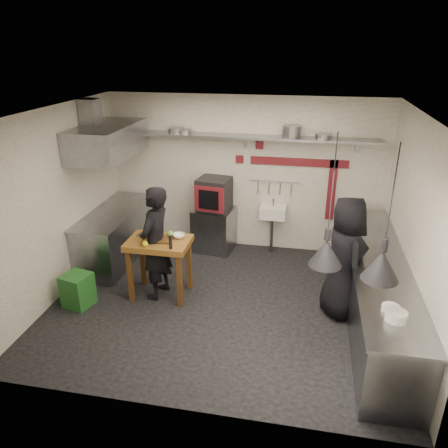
% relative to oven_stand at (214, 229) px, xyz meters
% --- Properties ---
extents(floor, '(5.00, 5.00, 0.00)m').
position_rel_oven_stand_xyz_m(floor, '(0.52, -1.80, -0.40)').
color(floor, black).
rests_on(floor, ground).
extents(ceiling, '(5.00, 5.00, 0.00)m').
position_rel_oven_stand_xyz_m(ceiling, '(0.52, -1.80, 2.40)').
color(ceiling, beige).
rests_on(ceiling, floor).
extents(wall_back, '(5.00, 0.04, 2.80)m').
position_rel_oven_stand_xyz_m(wall_back, '(0.52, 0.30, 1.00)').
color(wall_back, silver).
rests_on(wall_back, floor).
extents(wall_front, '(5.00, 0.04, 2.80)m').
position_rel_oven_stand_xyz_m(wall_front, '(0.52, -3.90, 1.00)').
color(wall_front, silver).
rests_on(wall_front, floor).
extents(wall_left, '(0.04, 4.20, 2.80)m').
position_rel_oven_stand_xyz_m(wall_left, '(-1.98, -1.80, 1.00)').
color(wall_left, silver).
rests_on(wall_left, floor).
extents(wall_right, '(0.04, 4.20, 2.80)m').
position_rel_oven_stand_xyz_m(wall_right, '(3.02, -1.80, 1.00)').
color(wall_right, silver).
rests_on(wall_right, floor).
extents(red_band_horiz, '(1.70, 0.02, 0.14)m').
position_rel_oven_stand_xyz_m(red_band_horiz, '(1.47, 0.28, 1.28)').
color(red_band_horiz, maroon).
rests_on(red_band_horiz, wall_back).
extents(red_band_vert, '(0.14, 0.02, 1.10)m').
position_rel_oven_stand_xyz_m(red_band_vert, '(2.07, 0.28, 0.80)').
color(red_band_vert, maroon).
rests_on(red_band_vert, wall_back).
extents(red_tile_a, '(0.14, 0.02, 0.14)m').
position_rel_oven_stand_xyz_m(red_tile_a, '(0.77, 0.28, 1.55)').
color(red_tile_a, maroon).
rests_on(red_tile_a, wall_back).
extents(red_tile_b, '(0.14, 0.02, 0.14)m').
position_rel_oven_stand_xyz_m(red_tile_b, '(0.42, 0.28, 1.28)').
color(red_tile_b, maroon).
rests_on(red_tile_b, wall_back).
extents(back_shelf, '(4.60, 0.34, 0.04)m').
position_rel_oven_stand_xyz_m(back_shelf, '(0.52, 0.12, 1.72)').
color(back_shelf, slate).
rests_on(back_shelf, wall_back).
extents(shelf_bracket_left, '(0.04, 0.06, 0.24)m').
position_rel_oven_stand_xyz_m(shelf_bracket_left, '(-1.38, 0.27, 1.62)').
color(shelf_bracket_left, slate).
rests_on(shelf_bracket_left, wall_back).
extents(shelf_bracket_mid, '(0.04, 0.06, 0.24)m').
position_rel_oven_stand_xyz_m(shelf_bracket_mid, '(0.52, 0.27, 1.62)').
color(shelf_bracket_mid, slate).
rests_on(shelf_bracket_mid, wall_back).
extents(shelf_bracket_right, '(0.04, 0.06, 0.24)m').
position_rel_oven_stand_xyz_m(shelf_bracket_right, '(2.42, 0.27, 1.62)').
color(shelf_bracket_right, slate).
rests_on(shelf_bracket_right, wall_back).
extents(pan_far_left, '(0.36, 0.36, 0.09)m').
position_rel_oven_stand_xyz_m(pan_far_left, '(-0.69, 0.12, 1.79)').
color(pan_far_left, slate).
rests_on(pan_far_left, back_shelf).
extents(pan_mid_left, '(0.34, 0.34, 0.07)m').
position_rel_oven_stand_xyz_m(pan_mid_left, '(-0.55, 0.12, 1.78)').
color(pan_mid_left, slate).
rests_on(pan_mid_left, back_shelf).
extents(stock_pot, '(0.33, 0.33, 0.20)m').
position_rel_oven_stand_xyz_m(stock_pot, '(1.32, 0.12, 1.84)').
color(stock_pot, slate).
rests_on(stock_pot, back_shelf).
extents(pan_right, '(0.30, 0.30, 0.08)m').
position_rel_oven_stand_xyz_m(pan_right, '(1.84, 0.12, 1.78)').
color(pan_right, slate).
rests_on(pan_right, back_shelf).
extents(oven_stand, '(0.78, 0.73, 0.80)m').
position_rel_oven_stand_xyz_m(oven_stand, '(0.00, 0.00, 0.00)').
color(oven_stand, slate).
rests_on(oven_stand, floor).
extents(combi_oven, '(0.62, 0.59, 0.58)m').
position_rel_oven_stand_xyz_m(combi_oven, '(0.00, 0.01, 0.69)').
color(combi_oven, black).
rests_on(combi_oven, oven_stand).
extents(oven_door, '(0.55, 0.12, 0.46)m').
position_rel_oven_stand_xyz_m(oven_door, '(-0.02, -0.30, 0.69)').
color(oven_door, maroon).
rests_on(oven_door, combi_oven).
extents(oven_glass, '(0.36, 0.07, 0.34)m').
position_rel_oven_stand_xyz_m(oven_glass, '(-0.02, -0.33, 0.69)').
color(oven_glass, black).
rests_on(oven_glass, oven_door).
extents(hand_sink, '(0.46, 0.34, 0.22)m').
position_rel_oven_stand_xyz_m(hand_sink, '(1.07, 0.12, 0.38)').
color(hand_sink, silver).
rests_on(hand_sink, wall_back).
extents(sink_tap, '(0.03, 0.03, 0.14)m').
position_rel_oven_stand_xyz_m(sink_tap, '(1.07, 0.12, 0.56)').
color(sink_tap, slate).
rests_on(sink_tap, hand_sink).
extents(sink_drain, '(0.06, 0.06, 0.66)m').
position_rel_oven_stand_xyz_m(sink_drain, '(1.07, 0.08, -0.06)').
color(sink_drain, slate).
rests_on(sink_drain, floor).
extents(utensil_rail, '(0.90, 0.02, 0.02)m').
position_rel_oven_stand_xyz_m(utensil_rail, '(1.07, 0.26, 0.92)').
color(utensil_rail, slate).
rests_on(utensil_rail, wall_back).
extents(counter_right, '(0.70, 3.80, 0.90)m').
position_rel_oven_stand_xyz_m(counter_right, '(2.67, -1.80, 0.05)').
color(counter_right, slate).
rests_on(counter_right, floor).
extents(counter_right_top, '(0.76, 3.90, 0.03)m').
position_rel_oven_stand_xyz_m(counter_right_top, '(2.67, -1.80, 0.52)').
color(counter_right_top, slate).
rests_on(counter_right_top, counter_right).
extents(plate_stack, '(0.24, 0.24, 0.11)m').
position_rel_oven_stand_xyz_m(plate_stack, '(2.64, -3.19, 0.59)').
color(plate_stack, silver).
rests_on(plate_stack, counter_right_top).
extents(small_bowl_right, '(0.21, 0.21, 0.05)m').
position_rel_oven_stand_xyz_m(small_bowl_right, '(2.62, -3.00, 0.56)').
color(small_bowl_right, silver).
rests_on(small_bowl_right, counter_right_top).
extents(counter_left, '(0.70, 1.90, 0.90)m').
position_rel_oven_stand_xyz_m(counter_left, '(-1.63, -0.75, 0.05)').
color(counter_left, slate).
rests_on(counter_left, floor).
extents(counter_left_top, '(0.76, 2.00, 0.03)m').
position_rel_oven_stand_xyz_m(counter_left_top, '(-1.63, -0.75, 0.52)').
color(counter_left_top, slate).
rests_on(counter_left_top, counter_left).
extents(extractor_hood, '(0.78, 1.60, 0.50)m').
position_rel_oven_stand_xyz_m(extractor_hood, '(-1.58, -0.75, 1.75)').
color(extractor_hood, slate).
rests_on(extractor_hood, ceiling).
extents(hood_duct, '(0.28, 0.28, 0.50)m').
position_rel_oven_stand_xyz_m(hood_duct, '(-1.83, -0.75, 2.15)').
color(hood_duct, slate).
rests_on(hood_duct, ceiling).
extents(green_bin, '(0.45, 0.45, 0.50)m').
position_rel_oven_stand_xyz_m(green_bin, '(-1.57, -2.25, -0.15)').
color(green_bin, '#1D571E').
rests_on(green_bin, floor).
extents(prep_table, '(0.92, 0.64, 0.92)m').
position_rel_oven_stand_xyz_m(prep_table, '(-0.46, -1.73, 0.06)').
color(prep_table, brown).
rests_on(prep_table, floor).
extents(cutting_board, '(0.34, 0.25, 0.02)m').
position_rel_oven_stand_xyz_m(cutting_board, '(-0.43, -1.74, 0.53)').
color(cutting_board, '#503014').
rests_on(cutting_board, prep_table).
extents(pepper_mill, '(0.06, 0.06, 0.20)m').
position_rel_oven_stand_xyz_m(pepper_mill, '(-0.20, -1.97, 0.62)').
color(pepper_mill, black).
rests_on(pepper_mill, prep_table).
extents(lemon_a, '(0.08, 0.08, 0.07)m').
position_rel_oven_stand_xyz_m(lemon_a, '(-0.59, -1.95, 0.56)').
color(lemon_a, yellow).
rests_on(lemon_a, prep_table).
extents(lemon_b, '(0.09, 0.09, 0.08)m').
position_rel_oven_stand_xyz_m(lemon_b, '(-0.58, -1.97, 0.56)').
color(lemon_b, yellow).
rests_on(lemon_b, prep_table).
extents(veg_ball, '(0.11, 0.11, 0.11)m').
position_rel_oven_stand_xyz_m(veg_ball, '(-0.32, -1.59, 0.57)').
color(veg_ball, '#5D9935').
rests_on(veg_ball, prep_table).
extents(steel_tray, '(0.22, 0.17, 0.03)m').
position_rel_oven_stand_xyz_m(steel_tray, '(-0.71, -1.64, 0.54)').
color(steel_tray, slate).
rests_on(steel_tray, prep_table).
extents(bowl, '(0.22, 0.22, 0.06)m').
position_rel_oven_stand_xyz_m(bowl, '(-0.19, -1.59, 0.55)').
color(bowl, silver).
rests_on(bowl, prep_table).
extents(heat_lamp_near, '(0.49, 0.49, 1.50)m').
position_rel_oven_stand_xyz_m(heat_lamp_near, '(1.89, -2.78, 1.65)').
color(heat_lamp_near, black).
rests_on(heat_lamp_near, ceiling).
extents(heat_lamp_far, '(0.46, 0.46, 1.41)m').
position_rel_oven_stand_xyz_m(heat_lamp_far, '(2.42, -3.17, 1.69)').
color(heat_lamp_far, black).
rests_on(heat_lamp_far, ceiling).
extents(chef_left, '(0.52, 0.70, 1.75)m').
position_rel_oven_stand_xyz_m(chef_left, '(-0.50, -1.75, 0.47)').
color(chef_left, black).
rests_on(chef_left, floor).
extents(chef_right, '(0.82, 1.00, 1.76)m').
position_rel_oven_stand_xyz_m(chef_right, '(2.21, -1.71, 0.48)').
color(chef_right, black).
rests_on(chef_right, floor).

